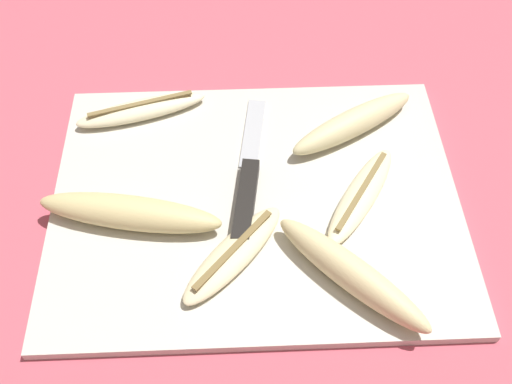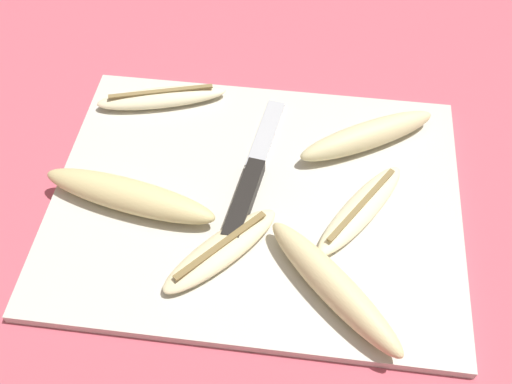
# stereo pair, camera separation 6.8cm
# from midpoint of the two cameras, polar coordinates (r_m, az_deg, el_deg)

# --- Properties ---
(ground_plane) EXTENTS (4.00, 4.00, 0.00)m
(ground_plane) POSITION_cam_midpoint_polar(r_m,az_deg,el_deg) (0.70, -2.78, -1.28)
(ground_plane) COLOR #C65160
(cutting_board) EXTENTS (0.47, 0.36, 0.01)m
(cutting_board) POSITION_cam_midpoint_polar(r_m,az_deg,el_deg) (0.69, -2.80, -0.99)
(cutting_board) COLOR beige
(cutting_board) RESTS_ON ground_plane
(knife) EXTENTS (0.05, 0.22, 0.02)m
(knife) POSITION_cam_midpoint_polar(r_m,az_deg,el_deg) (0.68, -3.64, 0.03)
(knife) COLOR black
(knife) RESTS_ON cutting_board
(banana_soft_right) EXTENTS (0.17, 0.12, 0.03)m
(banana_soft_right) POSITION_cam_midpoint_polar(r_m,az_deg,el_deg) (0.74, 6.66, 6.40)
(banana_soft_right) COLOR beige
(banana_soft_right) RESTS_ON cutting_board
(banana_pale_long) EXTENTS (0.11, 0.15, 0.02)m
(banana_pale_long) POSITION_cam_midpoint_polar(r_m,az_deg,el_deg) (0.68, 7.18, -0.49)
(banana_pale_long) COLOR beige
(banana_pale_long) RESTS_ON cutting_board
(banana_spotted_left) EXTENTS (0.21, 0.08, 0.03)m
(banana_spotted_left) POSITION_cam_midpoint_polar(r_m,az_deg,el_deg) (0.67, -14.78, -2.11)
(banana_spotted_left) COLOR #DBC684
(banana_spotted_left) RESTS_ON cutting_board
(banana_ripe_center) EXTENTS (0.16, 0.16, 0.04)m
(banana_ripe_center) POSITION_cam_midpoint_polar(r_m,az_deg,el_deg) (0.61, 5.96, -7.92)
(banana_ripe_center) COLOR beige
(banana_ripe_center) RESTS_ON cutting_board
(banana_bright_far) EXTENTS (0.17, 0.08, 0.02)m
(banana_bright_far) POSITION_cam_midpoint_polar(r_m,az_deg,el_deg) (0.78, -13.31, 7.50)
(banana_bright_far) COLOR beige
(banana_bright_far) RESTS_ON cutting_board
(banana_cream_curved) EXTENTS (0.13, 0.14, 0.02)m
(banana_cream_curved) POSITION_cam_midpoint_polar(r_m,az_deg,el_deg) (0.63, -5.22, -6.10)
(banana_cream_curved) COLOR beige
(banana_cream_curved) RESTS_ON cutting_board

